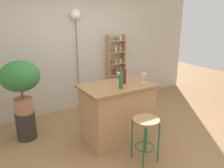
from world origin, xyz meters
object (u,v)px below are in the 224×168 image
Objects in this scene: bar_stool at (146,129)px; bottle_olive_oil at (124,76)px; spice_shelf at (116,69)px; wine_glass_center at (119,75)px; bottle_sauce_amber at (120,74)px; plant_stool at (26,125)px; pendant_globe_light at (75,16)px; wine_glass_left at (144,76)px; bottle_spirits_clear at (121,81)px; potted_plant at (20,80)px.

bottle_olive_oil is at bearing 78.45° from bar_stool.
spice_shelf is 1.60m from wine_glass_center.
bar_stool is at bearing -97.96° from wine_glass_center.
bottle_olive_oil reaches higher than bottle_sauce_amber.
pendant_globe_light is at bearing 29.61° from plant_stool.
wine_glass_left is 0.08× the size of pendant_globe_light.
bottle_spirits_clear is (-0.31, -0.47, 0.03)m from bottle_sauce_amber.
potted_plant is (0.00, 0.00, 0.82)m from plant_stool.
plant_stool is 1.47× the size of bottle_spirits_clear.
potted_plant is 5.43× the size of wine_glass_left.
spice_shelf is at bearing 60.71° from bottle_sauce_amber.
spice_shelf is 9.87× the size of wine_glass_left.
potted_plant is at bearing -162.92° from spice_shelf.
spice_shelf is 1.95m from bottle_spirits_clear.
spice_shelf is at bearing 59.10° from wine_glass_center.
wine_glass_left is at bearing -27.33° from plant_stool.
potted_plant is at bearing -150.39° from pendant_globe_light.
bottle_sauce_amber is (0.27, 1.05, 0.55)m from bar_stool.
bottle_spirits_clear is (1.30, -0.97, 0.84)m from plant_stool.
bar_stool is 2.12m from potted_plant.
bottle_spirits_clear is at bearing 94.55° from bar_stool.
potted_plant reaches higher than bottle_olive_oil.
spice_shelf is 2.45m from plant_stool.
wine_glass_center is (-0.32, 0.27, 0.00)m from wine_glass_left.
plant_stool is at bearing -150.39° from pendant_globe_light.
bottle_spirits_clear is at bearing -120.50° from spice_shelf.
bottle_olive_oil is at bearing 152.01° from wine_glass_left.
pendant_globe_light is at bearing 29.61° from potted_plant.
pendant_globe_light is (1.31, 0.75, 1.79)m from plant_stool.
wine_glass_center is (0.17, 0.31, -0.01)m from bottle_spirits_clear.
wine_glass_left is (0.45, 0.62, 0.57)m from bar_stool.
wine_glass_left is (0.29, -0.15, -0.01)m from bottle_olive_oil.
wine_glass_left and wine_glass_center have the same top height.
bar_stool is 1.21m from bottle_sauce_amber.
spice_shelf reaches higher than bottle_olive_oil.
bottle_olive_oil is 0.12m from wine_glass_center.
pendant_globe_light is (-0.15, 1.40, 0.96)m from wine_glass_center.
bar_stool is 2.76m from pendant_globe_light.
bottle_sauce_amber is 0.72× the size of bottle_spirits_clear.
potted_plant is 3.79× the size of bottle_sauce_amber.
bar_stool is 4.02× the size of wine_glass_center.
plant_stool is 1.87m from bottle_sauce_amber.
spice_shelf is 6.88× the size of bottle_sauce_amber.
pendant_globe_light is (0.02, 1.71, 0.95)m from bottle_spirits_clear.
bottle_olive_oil is at bearing -117.84° from spice_shelf.
bottle_spirits_clear reaches higher than bar_stool.
wine_glass_left is 1.00× the size of wine_glass_center.
spice_shelf is 1.82× the size of potted_plant.
potted_plant is at bearing 0.00° from plant_stool.
spice_shelf is 1.39m from bottle_sauce_amber.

